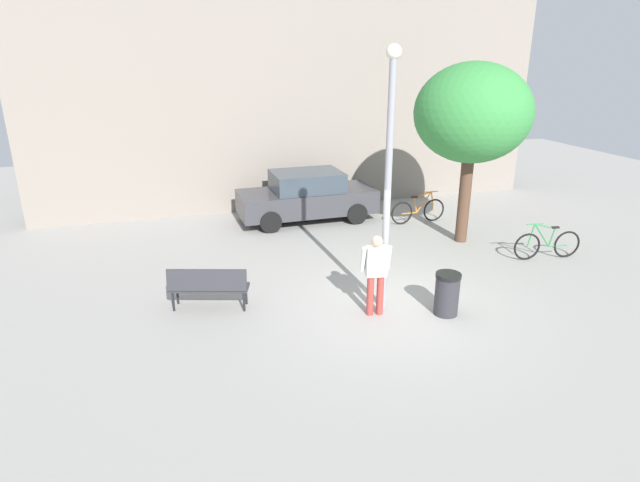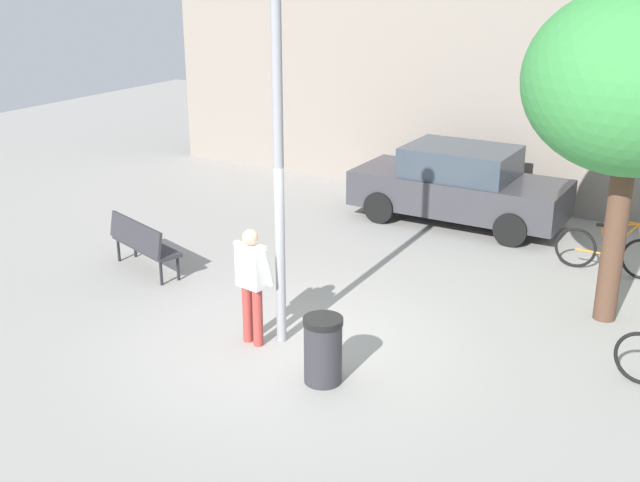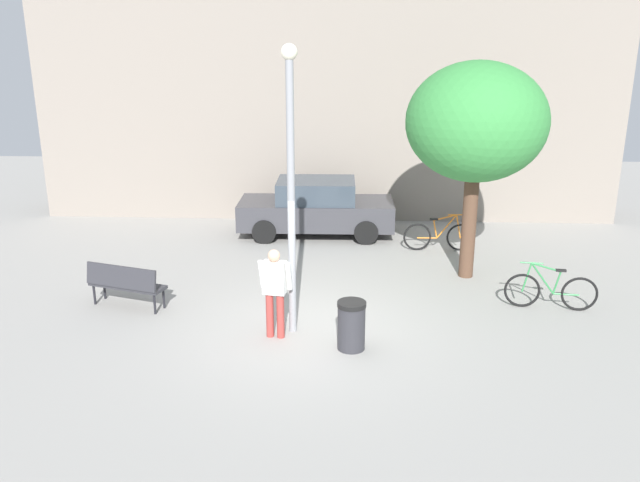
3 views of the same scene
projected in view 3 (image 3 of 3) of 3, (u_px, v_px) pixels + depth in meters
ground_plane at (308, 329)px, 12.10m from camera, size 36.00×36.00×0.00m
building_facade at (327, 104)px, 19.38m from camera, size 16.97×2.00×6.68m
lamppost at (291, 176)px, 11.18m from camera, size 0.28×0.28×5.14m
person_by_lamppost at (275, 287)px, 11.53m from camera, size 0.62×0.35×1.67m
park_bench at (125, 282)px, 12.92m from camera, size 1.67×0.92×0.92m
plaza_tree at (476, 123)px, 13.79m from camera, size 3.02×3.02×4.79m
bicycle_green at (550, 291)px, 12.92m from camera, size 1.80×0.28×0.97m
bicycle_orange at (439, 236)px, 16.52m from camera, size 1.81×0.09×0.97m
parked_car_charcoal at (316, 208)px, 17.73m from camera, size 4.23×1.89×1.55m
trash_bin at (351, 325)px, 11.23m from camera, size 0.51×0.51×0.88m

